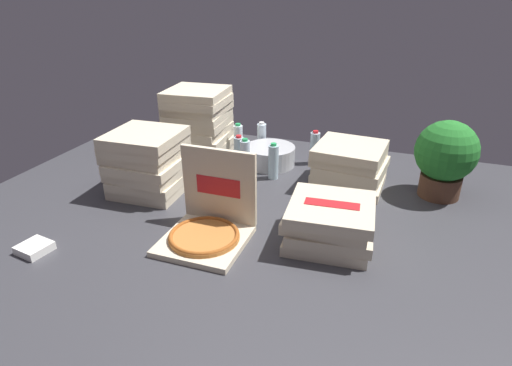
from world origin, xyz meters
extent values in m
cube|color=#38383D|center=(0.00, 0.00, -0.01)|extent=(3.20, 2.40, 0.02)
cube|color=beige|center=(-0.15, -0.33, 0.01)|extent=(0.38, 0.38, 0.03)
cylinder|color=#B77033|center=(-0.15, -0.33, 0.04)|extent=(0.33, 0.33, 0.02)
torus|color=#9C501E|center=(-0.15, -0.33, 0.05)|extent=(0.33, 0.33, 0.02)
cube|color=beige|center=(-0.15, -0.14, 0.22)|extent=(0.38, 0.03, 0.38)
cube|color=red|center=(-0.15, -0.15, 0.22)|extent=(0.23, 0.00, 0.09)
cube|color=beige|center=(-0.68, 0.08, 0.03)|extent=(0.39, 0.39, 0.05)
cube|color=red|center=(-0.68, 0.08, 0.05)|extent=(0.25, 0.08, 0.00)
cube|color=beige|center=(-0.68, 0.07, 0.08)|extent=(0.40, 0.40, 0.05)
cube|color=red|center=(-0.68, 0.07, 0.10)|extent=(0.25, 0.08, 0.00)
cube|color=beige|center=(-0.68, 0.07, 0.13)|extent=(0.39, 0.39, 0.05)
cube|color=beige|center=(-0.68, 0.07, 0.18)|extent=(0.39, 0.39, 0.05)
cube|color=beige|center=(-0.70, 0.08, 0.23)|extent=(0.38, 0.38, 0.05)
cube|color=red|center=(-0.70, 0.08, 0.26)|extent=(0.25, 0.07, 0.00)
cube|color=beige|center=(-0.69, 0.07, 0.28)|extent=(0.39, 0.39, 0.05)
cube|color=beige|center=(-0.69, 0.07, 0.33)|extent=(0.39, 0.39, 0.05)
cube|color=beige|center=(0.40, 0.53, 0.03)|extent=(0.39, 0.39, 0.05)
cube|color=red|center=(0.40, 0.53, 0.05)|extent=(0.25, 0.08, 0.00)
cube|color=beige|center=(0.39, 0.54, 0.08)|extent=(0.41, 0.41, 0.05)
cube|color=red|center=(0.39, 0.54, 0.10)|extent=(0.25, 0.09, 0.00)
cube|color=beige|center=(0.39, 0.54, 0.13)|extent=(0.41, 0.41, 0.05)
cube|color=beige|center=(0.38, 0.54, 0.18)|extent=(0.41, 0.41, 0.05)
cube|color=beige|center=(0.38, 0.53, 0.23)|extent=(0.41, 0.41, 0.05)
cube|color=beige|center=(0.39, -0.11, 0.03)|extent=(0.40, 0.40, 0.05)
cube|color=beige|center=(0.40, -0.11, 0.08)|extent=(0.41, 0.41, 0.05)
cube|color=beige|center=(0.39, -0.10, 0.13)|extent=(0.39, 0.39, 0.05)
cube|color=beige|center=(0.40, -0.12, 0.18)|extent=(0.41, 0.41, 0.05)
cube|color=red|center=(0.40, -0.12, 0.21)|extent=(0.25, 0.09, 0.00)
cube|color=beige|center=(-0.67, 0.68, 0.03)|extent=(0.39, 0.39, 0.05)
cube|color=red|center=(-0.67, 0.68, 0.05)|extent=(0.25, 0.08, 0.00)
cube|color=beige|center=(-0.67, 0.69, 0.08)|extent=(0.39, 0.39, 0.05)
cube|color=beige|center=(-0.67, 0.69, 0.13)|extent=(0.41, 0.41, 0.05)
cube|color=beige|center=(-0.68, 0.70, 0.18)|extent=(0.38, 0.38, 0.05)
cube|color=beige|center=(-0.68, 0.70, 0.23)|extent=(0.40, 0.40, 0.05)
cube|color=red|center=(-0.68, 0.70, 0.26)|extent=(0.25, 0.09, 0.00)
cube|color=beige|center=(-0.68, 0.70, 0.28)|extent=(0.40, 0.40, 0.05)
cube|color=beige|center=(-0.68, 0.70, 0.33)|extent=(0.39, 0.39, 0.05)
cube|color=beige|center=(-0.67, 0.68, 0.39)|extent=(0.40, 0.40, 0.05)
cube|color=red|center=(-0.67, 0.68, 0.41)|extent=(0.25, 0.08, 0.00)
cube|color=beige|center=(-0.68, 0.69, 0.44)|extent=(0.41, 0.41, 0.05)
cylinder|color=#B7BABF|center=(-0.16, 0.68, 0.06)|extent=(0.33, 0.33, 0.13)
cylinder|color=silver|center=(-0.26, 0.50, 0.11)|extent=(0.06, 0.06, 0.21)
cylinder|color=#239951|center=(-0.26, 0.50, 0.22)|extent=(0.03, 0.03, 0.02)
cylinder|color=silver|center=(0.12, 0.80, 0.11)|extent=(0.06, 0.06, 0.21)
cylinder|color=red|center=(0.12, 0.80, 0.22)|extent=(0.03, 0.03, 0.02)
cylinder|color=silver|center=(-0.32, 0.55, 0.11)|extent=(0.06, 0.06, 0.21)
cylinder|color=red|center=(-0.32, 0.55, 0.22)|extent=(0.03, 0.03, 0.02)
cylinder|color=silver|center=(-0.28, 0.86, 0.11)|extent=(0.06, 0.06, 0.21)
cylinder|color=white|center=(-0.28, 0.86, 0.22)|extent=(0.03, 0.03, 0.02)
cylinder|color=silver|center=(-0.07, 0.48, 0.11)|extent=(0.06, 0.06, 0.21)
cylinder|color=#239951|center=(-0.07, 0.48, 0.22)|extent=(0.03, 0.03, 0.02)
cylinder|color=white|center=(-0.42, 0.77, 0.11)|extent=(0.06, 0.06, 0.21)
cylinder|color=#239951|center=(-0.42, 0.77, 0.22)|extent=(0.03, 0.03, 0.02)
cylinder|color=#513323|center=(0.89, 0.57, 0.06)|extent=(0.22, 0.22, 0.13)
sphere|color=#247528|center=(0.89, 0.57, 0.27)|extent=(0.34, 0.34, 0.34)
cube|color=white|center=(-0.84, -0.65, 0.02)|extent=(0.15, 0.15, 0.04)
camera|label=1|loc=(0.65, -1.84, 1.11)|focal=30.13mm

